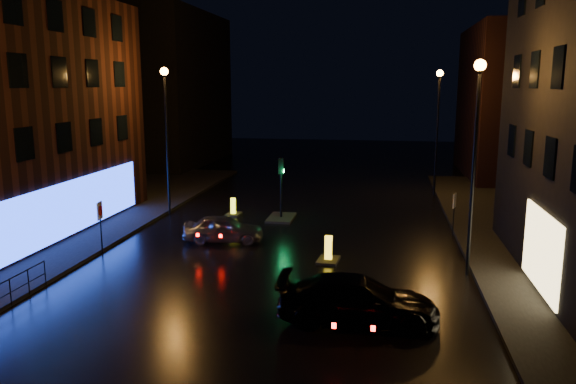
% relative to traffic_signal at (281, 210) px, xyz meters
% --- Properties ---
extents(ground, '(120.00, 120.00, 0.00)m').
position_rel_traffic_signal_xyz_m(ground, '(1.20, -14.00, -0.50)').
color(ground, black).
rests_on(ground, ground).
extents(pavement_left, '(12.00, 44.00, 0.15)m').
position_rel_traffic_signal_xyz_m(pavement_left, '(-12.80, -6.00, -0.43)').
color(pavement_left, black).
rests_on(pavement_left, ground).
extents(building_far_left, '(8.00, 16.00, 14.00)m').
position_rel_traffic_signal_xyz_m(building_far_left, '(-14.80, 21.00, 6.50)').
color(building_far_left, black).
rests_on(building_far_left, ground).
extents(building_far_right, '(8.00, 14.00, 12.00)m').
position_rel_traffic_signal_xyz_m(building_far_right, '(16.20, 18.00, 5.50)').
color(building_far_right, black).
rests_on(building_far_right, ground).
extents(street_lamp_lfar, '(0.44, 0.44, 8.37)m').
position_rel_traffic_signal_xyz_m(street_lamp_lfar, '(-6.60, -0.00, 5.06)').
color(street_lamp_lfar, black).
rests_on(street_lamp_lfar, ground).
extents(street_lamp_rnear, '(0.44, 0.44, 8.37)m').
position_rel_traffic_signal_xyz_m(street_lamp_rnear, '(9.00, -8.00, 5.06)').
color(street_lamp_rnear, black).
rests_on(street_lamp_rnear, ground).
extents(street_lamp_rfar, '(0.44, 0.44, 8.37)m').
position_rel_traffic_signal_xyz_m(street_lamp_rfar, '(9.00, 8.00, 5.06)').
color(street_lamp_rfar, black).
rests_on(street_lamp_rfar, ground).
extents(traffic_signal, '(1.40, 2.40, 3.45)m').
position_rel_traffic_signal_xyz_m(traffic_signal, '(0.00, 0.00, 0.00)').
color(traffic_signal, black).
rests_on(traffic_signal, ground).
extents(silver_hatchback, '(3.97, 2.03, 1.29)m').
position_rel_traffic_signal_xyz_m(silver_hatchback, '(-1.89, -5.04, 0.14)').
color(silver_hatchback, '#9A9CA1').
rests_on(silver_hatchback, ground).
extents(dark_sedan, '(5.13, 2.15, 1.48)m').
position_rel_traffic_signal_xyz_m(dark_sedan, '(4.92, -13.31, 0.24)').
color(dark_sedan, black).
rests_on(dark_sedan, ground).
extents(bollard_near, '(0.97, 1.36, 1.13)m').
position_rel_traffic_signal_xyz_m(bollard_near, '(3.38, -7.26, -0.25)').
color(bollard_near, black).
rests_on(bollard_near, ground).
extents(bollard_far, '(0.82, 1.18, 1.01)m').
position_rel_traffic_signal_xyz_m(bollard_far, '(-2.90, 0.42, -0.28)').
color(bollard_far, black).
rests_on(bollard_far, ground).
extents(road_sign_left, '(0.15, 0.57, 2.36)m').
position_rel_traffic_signal_xyz_m(road_sign_left, '(-6.70, -7.85, 1.27)').
color(road_sign_left, black).
rests_on(road_sign_left, ground).
extents(road_sign_right, '(0.22, 0.51, 2.16)m').
position_rel_traffic_signal_xyz_m(road_sign_right, '(9.10, -2.13, 1.11)').
color(road_sign_right, black).
rests_on(road_sign_right, ground).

